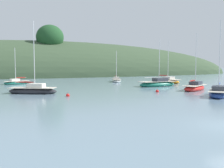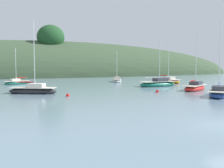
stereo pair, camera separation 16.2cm
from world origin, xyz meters
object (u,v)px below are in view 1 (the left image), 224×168
sailboat_navy_dinghy (219,93)px  sailboat_orange_cutter (17,82)px  mooring_buoy_inner (68,95)px  mooring_buoy_outer (157,91)px  sailboat_red_portside (158,84)px  sailboat_grey_yawl (116,80)px  sailboat_cream_ketch (167,81)px  sailboat_black_sloop (195,87)px  sailboat_teal_outer (33,90)px

sailboat_navy_dinghy → sailboat_orange_cutter: sailboat_navy_dinghy is taller
mooring_buoy_inner → mooring_buoy_outer: size_ratio=1.00×
sailboat_red_portside → sailboat_grey_yawl: (-2.44, 12.99, -0.08)m
sailboat_navy_dinghy → mooring_buoy_inner: sailboat_navy_dinghy is taller
sailboat_red_portside → sailboat_navy_dinghy: (-0.75, -14.89, -0.03)m
sailboat_grey_yawl → sailboat_cream_ketch: (8.72, -6.44, 0.06)m
sailboat_red_portside → sailboat_grey_yawl: size_ratio=1.23×
sailboat_red_portside → sailboat_navy_dinghy: bearing=-92.9°
sailboat_navy_dinghy → sailboat_black_sloop: size_ratio=1.06×
sailboat_grey_yawl → sailboat_teal_outer: size_ratio=0.71×
sailboat_orange_cutter → sailboat_teal_outer: bearing=-84.8°
sailboat_grey_yawl → mooring_buoy_inner: size_ratio=12.74×
sailboat_red_portside → sailboat_cream_ketch: sailboat_cream_ketch is taller
sailboat_navy_dinghy → sailboat_teal_outer: size_ratio=0.95×
sailboat_black_sloop → sailboat_orange_cutter: (-24.37, 21.95, -0.06)m
sailboat_navy_dinghy → sailboat_teal_outer: bearing=150.9°
mooring_buoy_inner → sailboat_navy_dinghy: bearing=-21.5°
sailboat_red_portside → sailboat_orange_cutter: sailboat_red_portside is taller
sailboat_navy_dinghy → sailboat_cream_ketch: size_ratio=1.02×
sailboat_cream_ketch → mooring_buoy_inner: (-23.87, -14.80, -0.29)m
sailboat_cream_ketch → mooring_buoy_inner: size_ratio=16.72×
sailboat_cream_ketch → sailboat_orange_cutter: 30.09m
sailboat_orange_cutter → mooring_buoy_inner: bearing=-76.8°
sailboat_grey_yawl → sailboat_cream_ketch: sailboat_cream_ketch is taller
mooring_buoy_outer → sailboat_grey_yawl: bearing=82.8°
sailboat_black_sloop → mooring_buoy_inner: size_ratio=16.04×
sailboat_red_portside → sailboat_black_sloop: (1.54, -7.82, -0.03)m
sailboat_black_sloop → sailboat_navy_dinghy: bearing=-108.0°
mooring_buoy_inner → mooring_buoy_outer: same height
sailboat_cream_ketch → sailboat_teal_outer: size_ratio=0.94×
sailboat_grey_yawl → sailboat_cream_ketch: 10.84m
sailboat_black_sloop → sailboat_red_portside: bearing=101.1°
sailboat_grey_yawl → sailboat_cream_ketch: bearing=-36.4°
sailboat_black_sloop → sailboat_cream_ketch: bearing=71.7°
sailboat_red_portside → sailboat_black_sloop: 7.97m
mooring_buoy_outer → sailboat_teal_outer: bearing=163.9°
sailboat_cream_ketch → sailboat_orange_cutter: sailboat_cream_ketch is taller
sailboat_cream_ketch → mooring_buoy_outer: (-11.40, -14.71, -0.29)m
mooring_buoy_inner → sailboat_red_portside: bearing=25.1°
sailboat_grey_yawl → sailboat_red_portside: bearing=-79.4°
sailboat_navy_dinghy → sailboat_teal_outer: 23.43m
sailboat_red_portside → sailboat_orange_cutter: size_ratio=1.18×
sailboat_grey_yawl → sailboat_teal_outer: 25.01m
sailboat_orange_cutter → sailboat_black_sloop: bearing=-42.0°
sailboat_orange_cutter → sailboat_navy_dinghy: bearing=-52.7°
sailboat_cream_ketch → sailboat_orange_cutter: bearing=165.4°
sailboat_black_sloop → sailboat_cream_ketch: (4.75, 14.37, 0.01)m
sailboat_cream_ketch → sailboat_teal_outer: bearing=-159.9°
sailboat_orange_cutter → mooring_buoy_inner: size_ratio=13.28×
mooring_buoy_inner → mooring_buoy_outer: 12.47m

